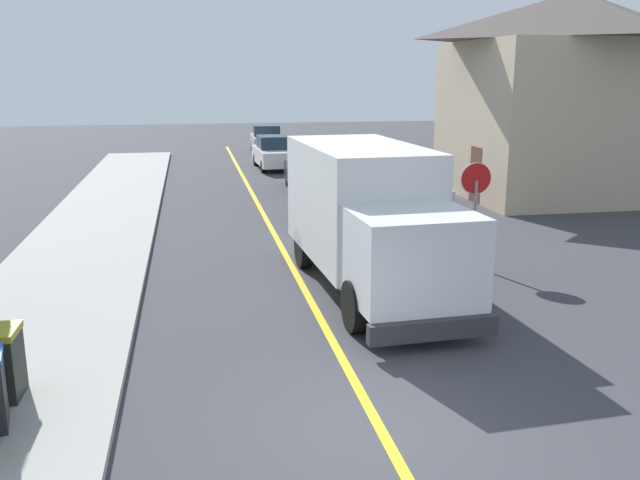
{
  "coord_description": "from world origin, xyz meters",
  "views": [
    {
      "loc": [
        -2.41,
        -8.06,
        4.77
      ],
      "look_at": [
        0.17,
        5.43,
        1.4
      ],
      "focal_mm": 38.11,
      "sensor_mm": 36.0,
      "label": 1
    }
  ],
  "objects": [
    {
      "name": "parked_car_near",
      "position": [
        2.1,
        13.2,
        0.79
      ],
      "size": [
        1.89,
        4.44,
        1.67
      ],
      "color": "#4C564C",
      "rests_on": "ground"
    },
    {
      "name": "stop_sign",
      "position": [
        4.51,
        7.56,
        1.86
      ],
      "size": [
        0.8,
        0.1,
        2.65
      ],
      "color": "gray",
      "rests_on": "ground"
    },
    {
      "name": "parked_car_far",
      "position": [
        1.83,
        26.69,
        0.79
      ],
      "size": [
        1.95,
        4.46,
        1.67
      ],
      "color": "silver",
      "rests_on": "ground"
    },
    {
      "name": "parked_car_furthest",
      "position": [
        2.26,
        34.14,
        0.79
      ],
      "size": [
        1.96,
        4.46,
        1.67
      ],
      "color": "#B7B7BC",
      "rests_on": "ground"
    },
    {
      "name": "centre_line_yellow",
      "position": [
        0.0,
        10.0,
        0.0
      ],
      "size": [
        0.16,
        56.0,
        0.01
      ],
      "primitive_type": "cube",
      "color": "gold",
      "rests_on": "ground"
    },
    {
      "name": "box_truck",
      "position": [
        1.44,
        6.35,
        1.77
      ],
      "size": [
        2.75,
        7.29,
        3.2
      ],
      "color": "silver",
      "rests_on": "ground"
    },
    {
      "name": "house_across_street",
      "position": [
        12.33,
        16.85,
        4.06
      ],
      "size": [
        9.23,
        7.95,
        7.83
      ],
      "color": "tan",
      "rests_on": "ground"
    },
    {
      "name": "ground_plane",
      "position": [
        0.0,
        0.0,
        0.0
      ],
      "size": [
        120.0,
        120.0,
        0.0
      ],
      "primitive_type": "plane",
      "color": "#38383D"
    },
    {
      "name": "parked_car_mid",
      "position": [
        2.47,
        19.55,
        0.79
      ],
      "size": [
        1.93,
        4.45,
        1.67
      ],
      "color": "black",
      "rests_on": "ground"
    },
    {
      "name": "sidewalk_curb",
      "position": [
        -5.4,
        4.0,
        0.07
      ],
      "size": [
        3.6,
        60.0,
        0.15
      ],
      "primitive_type": "cube",
      "color": "gray",
      "rests_on": "ground"
    },
    {
      "name": "parked_van_across",
      "position": [
        5.2,
        14.78,
        0.79
      ],
      "size": [
        1.94,
        4.46,
        1.67
      ],
      "color": "#B7B7BC",
      "rests_on": "ground"
    }
  ]
}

